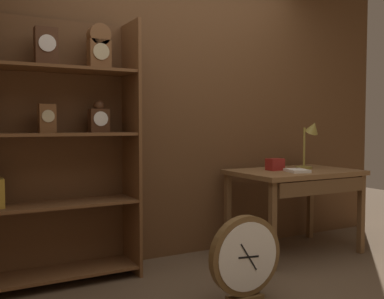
# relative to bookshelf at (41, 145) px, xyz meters

# --- Properties ---
(back_wood_panel) EXTENTS (4.80, 0.05, 2.60)m
(back_wood_panel) POSITION_rel_bookshelf_xyz_m (1.21, 0.21, 0.28)
(back_wood_panel) COLOR brown
(back_wood_panel) RESTS_ON ground
(bookshelf) EXTENTS (1.33, 0.38, 1.96)m
(bookshelf) POSITION_rel_bookshelf_xyz_m (0.00, 0.00, 0.00)
(bookshelf) COLOR brown
(bookshelf) RESTS_ON ground
(workbench) EXTENTS (1.12, 0.74, 0.75)m
(workbench) POSITION_rel_bookshelf_xyz_m (2.16, -0.28, -0.36)
(workbench) COLOR brown
(workbench) RESTS_ON ground
(desk_lamp) EXTENTS (0.20, 0.20, 0.46)m
(desk_lamp) POSITION_rel_bookshelf_xyz_m (2.38, -0.23, 0.02)
(desk_lamp) COLOR olive
(desk_lamp) RESTS_ON workbench
(toolbox_small) EXTENTS (0.14, 0.11, 0.11)m
(toolbox_small) POSITION_rel_bookshelf_xyz_m (2.00, -0.18, -0.21)
(toolbox_small) COLOR maroon
(toolbox_small) RESTS_ON workbench
(open_repair_manual) EXTENTS (0.21, 0.26, 0.02)m
(open_repair_manual) POSITION_rel_bookshelf_xyz_m (2.08, -0.39, -0.26)
(open_repair_manual) COLOR silver
(open_repair_manual) RESTS_ON workbench
(round_clock_large) EXTENTS (0.53, 0.11, 0.57)m
(round_clock_large) POSITION_rel_bookshelf_xyz_m (1.10, -0.98, -0.73)
(round_clock_large) COLOR brown
(round_clock_large) RESTS_ON ground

